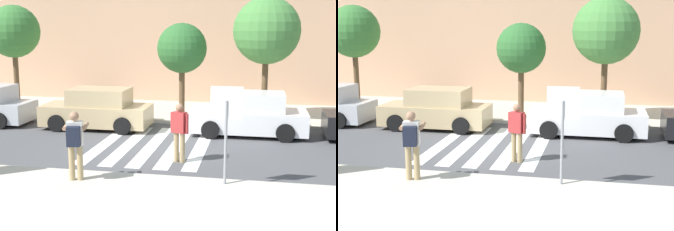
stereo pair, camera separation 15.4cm
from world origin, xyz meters
TOP-DOWN VIEW (x-y plane):
  - ground_plane at (0.00, 0.00)m, footprint 120.00×120.00m
  - sidewalk_near at (0.00, -6.20)m, footprint 60.00×6.00m
  - sidewalk_far at (0.00, 6.00)m, footprint 60.00×4.80m
  - building_facade_far at (0.00, 10.40)m, footprint 56.00×4.00m
  - crosswalk_stripe_0 at (-1.60, 0.20)m, footprint 0.44×5.20m
  - crosswalk_stripe_1 at (-0.80, 0.20)m, footprint 0.44×5.20m
  - crosswalk_stripe_2 at (0.00, 0.20)m, footprint 0.44×5.20m
  - crosswalk_stripe_3 at (0.80, 0.20)m, footprint 0.44×5.20m
  - crosswalk_stripe_4 at (1.60, 0.20)m, footprint 0.44×5.20m
  - stop_sign at (2.66, -3.56)m, footprint 0.76×0.08m
  - photographer_with_backpack at (-0.96, -4.01)m, footprint 0.70×0.92m
  - pedestrian_crossing at (1.20, -1.53)m, footprint 0.55×0.35m
  - parked_car_tan at (-2.63, 2.30)m, footprint 4.10×1.92m
  - parked_car_white at (3.09, 2.30)m, footprint 4.10×1.92m
  - street_tree_west at (-7.41, 4.94)m, footprint 2.33×2.33m
  - street_tree_center at (0.27, 4.43)m, footprint 2.03×2.03m
  - street_tree_east at (3.60, 4.49)m, footprint 2.62×2.62m

SIDE VIEW (x-z plane):
  - ground_plane at x=0.00m, z-range 0.00..0.00m
  - crosswalk_stripe_0 at x=-1.60m, z-range 0.00..0.01m
  - crosswalk_stripe_1 at x=-0.80m, z-range 0.00..0.01m
  - crosswalk_stripe_2 at x=0.00m, z-range 0.00..0.01m
  - crosswalk_stripe_3 at x=0.80m, z-range 0.00..0.01m
  - crosswalk_stripe_4 at x=1.60m, z-range 0.00..0.01m
  - sidewalk_near at x=0.00m, z-range 0.00..0.14m
  - sidewalk_far at x=0.00m, z-range 0.00..0.14m
  - parked_car_tan at x=-2.63m, z-range -0.05..1.50m
  - parked_car_white at x=3.09m, z-range -0.05..1.50m
  - pedestrian_crossing at x=1.20m, z-range 0.11..1.84m
  - photographer_with_backpack at x=-0.96m, z-range 0.31..2.03m
  - stop_sign at x=2.66m, z-range 0.68..3.05m
  - street_tree_center at x=0.27m, z-range 1.03..4.88m
  - building_facade_far at x=0.00m, z-range 0.00..6.42m
  - street_tree_west at x=-7.41m, z-range 1.27..5.92m
  - street_tree_east at x=3.60m, z-range 1.24..6.10m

